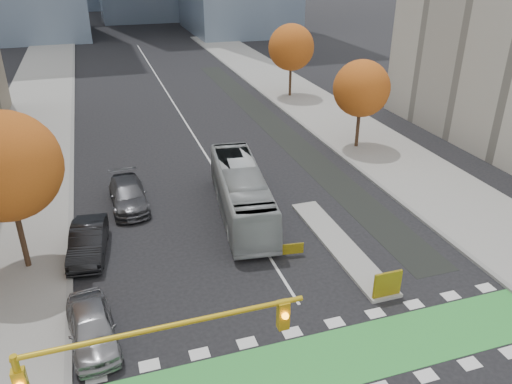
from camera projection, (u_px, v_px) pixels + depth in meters
sidewalk_west at (14, 202)px, 31.82m from camera, size 7.00×120.00×0.15m
sidewalk_east at (385, 153)px, 39.30m from camera, size 7.00×120.00×0.15m
curb_west at (71, 194)px, 32.79m from camera, size 0.30×120.00×0.16m
curb_east at (345, 158)px, 38.33m from camera, size 0.30×120.00×0.16m
bike_crossing at (333, 359)px, 19.81m from camera, size 20.00×3.00×0.01m
centre_line at (173, 102)px, 52.65m from camera, size 0.15×70.00×0.01m
bike_lane_paint at (271, 123)px, 46.20m from camera, size 2.50×50.00×0.01m
median_island at (339, 244)px, 27.29m from camera, size 1.60×10.00×0.16m
hazard_board at (387, 284)px, 22.87m from camera, size 1.40×0.12×1.30m
tree_west at (5, 166)px, 22.96m from camera, size 5.20×5.20×8.22m
tree_east_near at (361, 89)px, 38.47m from camera, size 4.40×4.40×7.08m
tree_east_far at (291, 47)px, 52.09m from camera, size 4.80×4.80×7.65m
traffic_signal_west at (120, 366)px, 14.12m from camera, size 8.53×0.56×5.20m
bus at (241, 192)px, 29.84m from camera, size 3.85×11.00×3.00m
parked_car_a at (92, 327)px, 20.33m from camera, size 2.30×4.74×1.56m
parked_car_b at (88, 241)px, 26.21m from camera, size 2.29×5.04×1.60m
parked_car_c at (128, 195)px, 31.18m from camera, size 2.30×5.40×1.55m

